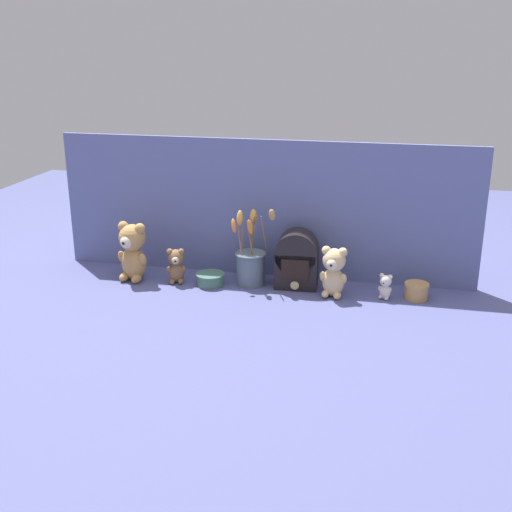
# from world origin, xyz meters

# --- Properties ---
(ground_plane) EXTENTS (4.00, 4.00, 0.00)m
(ground_plane) POSITION_xyz_m (0.00, 0.00, 0.00)
(ground_plane) COLOR #4C5184
(backdrop_wall) EXTENTS (1.72, 0.02, 0.56)m
(backdrop_wall) POSITION_xyz_m (0.00, 0.17, 0.28)
(backdrop_wall) COLOR slate
(backdrop_wall) RESTS_ON ground
(teddy_bear_large) EXTENTS (0.14, 0.12, 0.24)m
(teddy_bear_large) POSITION_xyz_m (-0.51, -0.01, 0.13)
(teddy_bear_large) COLOR tan
(teddy_bear_large) RESTS_ON ground
(teddy_bear_medium) EXTENTS (0.11, 0.10, 0.20)m
(teddy_bear_medium) POSITION_xyz_m (0.31, -0.01, 0.10)
(teddy_bear_medium) COLOR #DBBC84
(teddy_bear_medium) RESTS_ON ground
(teddy_bear_small) EXTENTS (0.08, 0.07, 0.15)m
(teddy_bear_small) POSITION_xyz_m (-0.32, -0.01, 0.08)
(teddy_bear_small) COLOR olive
(teddy_bear_small) RESTS_ON ground
(teddy_bear_tiny) EXTENTS (0.06, 0.05, 0.10)m
(teddy_bear_tiny) POSITION_xyz_m (0.51, 0.00, 0.05)
(teddy_bear_tiny) COLOR beige
(teddy_bear_tiny) RESTS_ON ground
(flower_vase) EXTENTS (0.18, 0.13, 0.33)m
(flower_vase) POSITION_xyz_m (-0.03, 0.05, 0.09)
(flower_vase) COLOR slate
(flower_vase) RESTS_ON ground
(vintage_radio) EXTENTS (0.17, 0.13, 0.23)m
(vintage_radio) POSITION_xyz_m (0.16, 0.06, 0.11)
(vintage_radio) COLOR black
(vintage_radio) RESTS_ON ground
(decorative_tin_tall) EXTENTS (0.12, 0.12, 0.05)m
(decorative_tin_tall) POSITION_xyz_m (-0.18, -0.00, 0.02)
(decorative_tin_tall) COLOR #47705B
(decorative_tin_tall) RESTS_ON ground
(decorative_tin_short) EXTENTS (0.09, 0.09, 0.06)m
(decorative_tin_short) POSITION_xyz_m (0.62, 0.03, 0.03)
(decorative_tin_short) COLOR tan
(decorative_tin_short) RESTS_ON ground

